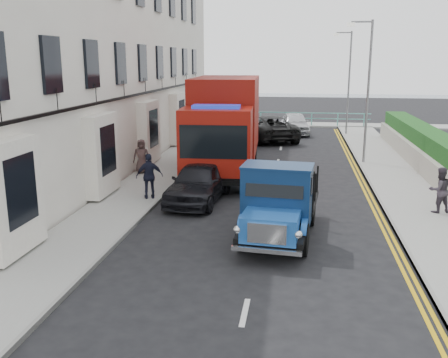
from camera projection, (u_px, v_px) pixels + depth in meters
ground at (253, 273)px, 12.37m from camera, size 120.00×120.00×0.00m
pavement_west at (153, 179)px, 21.76m from camera, size 2.40×38.00×0.12m
pavement_east at (403, 188)px, 20.25m from camera, size 2.60×38.00×0.12m
promenade at (286, 124)px, 40.24m from camera, size 30.00×2.50×0.12m
sea_plane at (292, 97)px, 70.07m from camera, size 120.00×120.00×0.00m
terrace_west at (88, 18)px, 24.55m from camera, size 6.31×30.20×14.25m
seafront_railing at (286, 119)px, 39.35m from camera, size 13.00×0.08×1.11m
lamp_mid at (366, 84)px, 24.30m from camera, size 1.23×0.18×7.00m
lamp_far at (347, 77)px, 33.91m from camera, size 1.23×0.18×7.00m
bedford_lorry at (277, 208)px, 14.18m from camera, size 2.33×4.99×2.29m
red_lorry at (225, 123)px, 22.69m from camera, size 3.24×8.46×4.36m
parked_car_front at (199, 182)px, 18.51m from camera, size 2.14×4.50×1.48m
parked_car_mid at (217, 161)px, 22.39m from camera, size 1.66×4.50×1.47m
parked_car_rear at (235, 139)px, 28.48m from camera, size 2.44×5.14×1.45m
seafront_car_left at (268, 128)px, 32.56m from camera, size 4.64×6.45×1.63m
seafront_car_right at (295, 123)px, 35.33m from camera, size 2.29×4.61×1.51m
pedestrian_east_far at (439, 190)px, 16.73m from camera, size 0.90×0.79×1.55m
pedestrian_west_near at (149, 176)px, 18.41m from camera, size 1.07×0.74×1.69m
pedestrian_west_far at (141, 156)px, 22.56m from camera, size 0.85×0.65×1.55m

